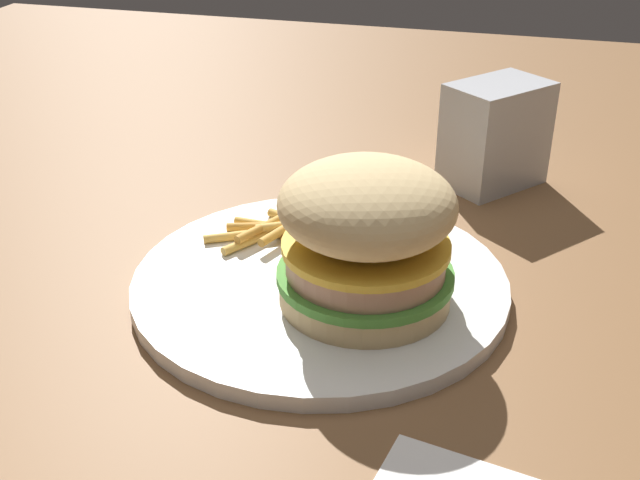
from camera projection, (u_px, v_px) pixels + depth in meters
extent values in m
plane|color=brown|center=(305.00, 276.00, 0.60)|extent=(1.60, 1.60, 0.00)
cylinder|color=white|center=(320.00, 283.00, 0.58)|extent=(0.27, 0.27, 0.01)
cylinder|color=tan|center=(365.00, 289.00, 0.54)|extent=(0.12, 0.12, 0.02)
cylinder|color=#4C9338|center=(365.00, 274.00, 0.54)|extent=(0.12, 0.12, 0.01)
cylinder|color=tan|center=(365.00, 260.00, 0.53)|extent=(0.11, 0.11, 0.02)
cylinder|color=yellow|center=(366.00, 245.00, 0.53)|extent=(0.11, 0.11, 0.01)
ellipsoid|color=tan|center=(367.00, 204.00, 0.51)|extent=(0.12, 0.12, 0.06)
cylinder|color=gold|center=(289.00, 245.00, 0.61)|extent=(0.04, 0.05, 0.01)
cylinder|color=#E5B251|center=(250.00, 241.00, 0.62)|extent=(0.03, 0.05, 0.01)
cylinder|color=gold|center=(280.00, 228.00, 0.64)|extent=(0.08, 0.01, 0.01)
cylinder|color=gold|center=(278.00, 226.00, 0.64)|extent=(0.08, 0.03, 0.01)
cylinder|color=gold|center=(306.00, 220.00, 0.65)|extent=(0.06, 0.06, 0.01)
cylinder|color=#E5B251|center=(255.00, 233.00, 0.63)|extent=(0.07, 0.05, 0.01)
cylinder|color=gold|center=(293.00, 220.00, 0.65)|extent=(0.05, 0.03, 0.01)
cylinder|color=gold|center=(312.00, 222.00, 0.64)|extent=(0.04, 0.06, 0.01)
cylinder|color=gold|center=(262.00, 228.00, 0.62)|extent=(0.03, 0.05, 0.01)
cylinder|color=gold|center=(290.00, 225.00, 0.63)|extent=(0.03, 0.07, 0.01)
cylinder|color=#E5B251|center=(288.00, 225.00, 0.63)|extent=(0.05, 0.03, 0.01)
cylinder|color=gold|center=(286.00, 234.00, 0.63)|extent=(0.06, 0.02, 0.01)
cube|color=#B7BABF|center=(495.00, 135.00, 0.73)|extent=(0.10, 0.11, 0.10)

